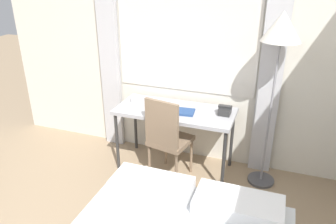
% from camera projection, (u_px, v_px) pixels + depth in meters
% --- Properties ---
extents(wall_back_with_window, '(4.70, 0.13, 2.70)m').
position_uv_depth(wall_back_with_window, '(188.00, 47.00, 3.63)').
color(wall_back_with_window, silver).
rests_on(wall_back_with_window, ground_plane).
extents(desk, '(1.30, 0.57, 0.74)m').
position_uv_depth(desk, '(175.00, 115.00, 3.60)').
color(desk, '#B2B2B7').
rests_on(desk, ground_plane).
extents(desk_chair, '(0.47, 0.47, 0.97)m').
position_uv_depth(desk_chair, '(167.00, 136.00, 3.44)').
color(desk_chair, '#8C7259').
rests_on(desk_chair, ground_plane).
extents(standing_lamp, '(0.37, 0.37, 1.82)m').
position_uv_depth(standing_lamp, '(281.00, 40.00, 2.97)').
color(standing_lamp, '#4C4C51').
rests_on(standing_lamp, ground_plane).
extents(telephone, '(0.14, 0.14, 0.10)m').
position_uv_depth(telephone, '(225.00, 110.00, 3.45)').
color(telephone, '#2D2D2D').
rests_on(telephone, desk).
extents(book, '(0.30, 0.21, 0.02)m').
position_uv_depth(book, '(181.00, 111.00, 3.50)').
color(book, navy).
rests_on(book, desk).
extents(mug, '(0.08, 0.08, 0.09)m').
position_uv_depth(mug, '(134.00, 99.00, 3.75)').
color(mug, white).
rests_on(mug, desk).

